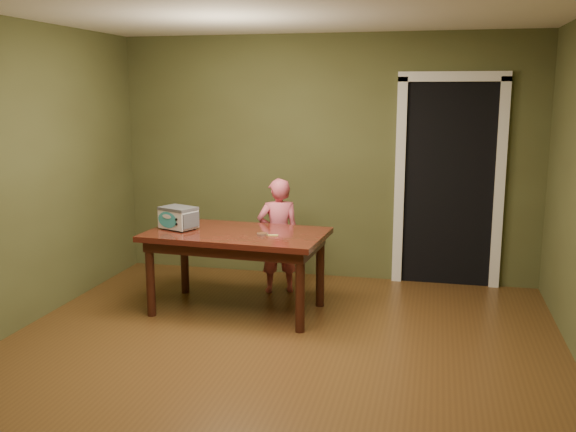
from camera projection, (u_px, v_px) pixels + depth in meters
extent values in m
plane|color=#543618|center=(266.00, 368.00, 4.72)|extent=(5.00, 5.00, 0.00)
cube|color=#4F542D|center=(325.00, 158.00, 6.87)|extent=(4.50, 0.02, 2.60)
cube|color=#4F542D|center=(64.00, 312.00, 2.08)|extent=(4.50, 0.02, 2.60)
cube|color=black|center=(448.00, 181.00, 6.91)|extent=(0.90, 0.60, 2.10)
cube|color=black|center=(449.00, 185.00, 6.61)|extent=(0.90, 0.02, 2.10)
cube|color=white|center=(400.00, 184.00, 6.71)|extent=(0.10, 0.06, 2.20)
cube|color=white|center=(500.00, 187.00, 6.49)|extent=(0.10, 0.06, 2.20)
cube|color=white|center=(454.00, 76.00, 6.39)|extent=(1.10, 0.06, 0.10)
cube|color=#3A160D|center=(237.00, 235.00, 5.82)|extent=(1.66, 1.00, 0.05)
cube|color=black|center=(237.00, 243.00, 5.84)|extent=(1.53, 0.87, 0.10)
cylinder|color=black|center=(150.00, 278.00, 5.76)|extent=(0.08, 0.08, 0.70)
cylinder|color=black|center=(185.00, 259.00, 6.42)|extent=(0.08, 0.08, 0.70)
cylinder|color=black|center=(300.00, 292.00, 5.37)|extent=(0.08, 0.08, 0.70)
cylinder|color=black|center=(320.00, 270.00, 6.03)|extent=(0.08, 0.08, 0.70)
cylinder|color=#4C4F54|center=(162.00, 228.00, 5.94)|extent=(0.02, 0.02, 0.01)
cylinder|color=#4C4F54|center=(176.00, 225.00, 6.08)|extent=(0.02, 0.02, 0.01)
cylinder|color=#4C4F54|center=(182.00, 232.00, 5.80)|extent=(0.02, 0.02, 0.01)
cylinder|color=#4C4F54|center=(195.00, 228.00, 5.93)|extent=(0.02, 0.02, 0.01)
cube|color=silver|center=(178.00, 218.00, 5.92)|extent=(0.37, 0.33, 0.18)
cube|color=#4C4F54|center=(178.00, 208.00, 5.90)|extent=(0.38, 0.33, 0.03)
cube|color=#4C4F54|center=(166.00, 216.00, 6.01)|extent=(0.09, 0.19, 0.14)
cube|color=#4C4F54|center=(191.00, 220.00, 5.83)|extent=(0.09, 0.19, 0.14)
ellipsoid|color=teal|center=(167.00, 220.00, 5.84)|extent=(0.22, 0.10, 0.15)
cylinder|color=black|center=(176.00, 219.00, 5.77)|extent=(0.02, 0.02, 0.02)
cylinder|color=black|center=(177.00, 224.00, 5.78)|extent=(0.02, 0.02, 0.02)
cylinder|color=silver|center=(263.00, 234.00, 5.67)|extent=(0.10, 0.10, 0.02)
cylinder|color=#532E1B|center=(263.00, 234.00, 5.67)|extent=(0.09, 0.09, 0.01)
cube|color=#E1DD62|center=(268.00, 235.00, 5.67)|extent=(0.18, 0.05, 0.01)
imported|color=#DD5B6F|center=(278.00, 236.00, 6.42)|extent=(0.50, 0.42, 1.16)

